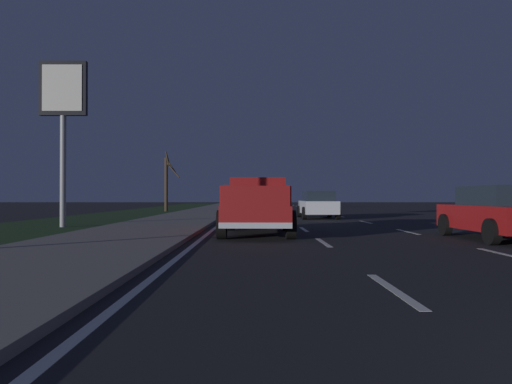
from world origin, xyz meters
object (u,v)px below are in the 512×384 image
object	(u,v)px
pickup_truck	(258,206)
gas_price_sign	(63,103)
sedan_red	(499,212)
bare_tree_far	(167,181)
sedan_white	(318,204)

from	to	relation	value
pickup_truck	gas_price_sign	xyz separation A→B (m)	(3.35, 7.86, 4.12)
pickup_truck	sedan_red	distance (m)	7.24
sedan_red	bare_tree_far	bearing A→B (deg)	28.75
pickup_truck	gas_price_sign	size ratio (longest dim) A/B	0.82
gas_price_sign	sedan_white	bearing A→B (deg)	-55.69
pickup_truck	bare_tree_far	bearing A→B (deg)	17.42
sedan_white	bare_tree_far	bearing A→B (deg)	41.02
gas_price_sign	bare_tree_far	xyz separation A→B (m)	(20.22, -0.46, -2.55)
sedan_red	sedan_white	bearing A→B (deg)	14.05
sedan_red	bare_tree_far	distance (m)	29.64
gas_price_sign	bare_tree_far	bearing A→B (deg)	-1.31
sedan_white	gas_price_sign	size ratio (longest dim) A/B	0.66
sedan_white	bare_tree_far	xyz separation A→B (m)	(12.49, 10.86, 1.70)
pickup_truck	gas_price_sign	bearing A→B (deg)	66.92
gas_price_sign	bare_tree_far	distance (m)	20.38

